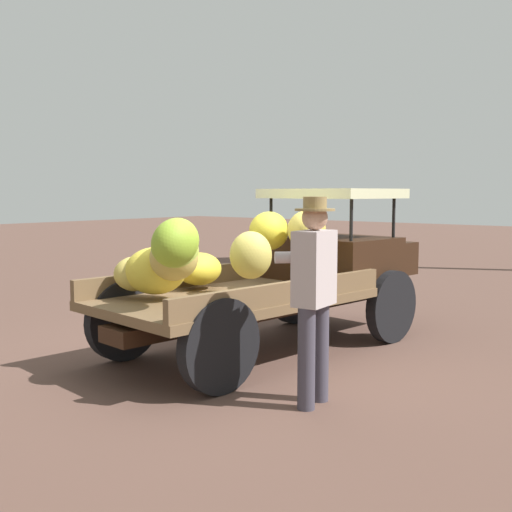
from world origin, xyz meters
TOP-DOWN VIEW (x-y plane):
  - ground_plane at (0.00, 0.00)m, footprint 60.00×60.00m
  - truck at (0.72, -0.12)m, footprint 4.58×2.14m
  - farmer at (-0.75, -1.57)m, footprint 0.52×0.48m

SIDE VIEW (x-z plane):
  - ground_plane at x=0.00m, z-range 0.00..0.00m
  - truck at x=0.72m, z-range 0.00..1.89m
  - farmer at x=-0.75m, z-range 0.13..1.93m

